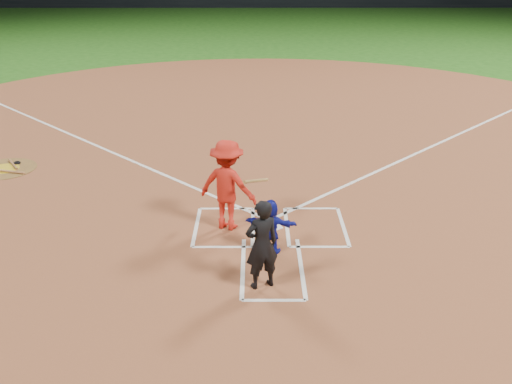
{
  "coord_description": "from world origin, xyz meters",
  "views": [
    {
      "loc": [
        -0.32,
        -11.01,
        5.59
      ],
      "look_at": [
        -0.3,
        -0.4,
        1.0
      ],
      "focal_mm": 40.0,
      "sensor_mm": 36.0,
      "label": 1
    }
  ],
  "objects_px": {
    "umpire": "(262,245)",
    "batter_at_plate": "(228,185)",
    "home_plate": "(270,226)",
    "catcher": "(270,226)",
    "on_deck_circle": "(4,169)"
  },
  "relations": [
    {
      "from": "on_deck_circle",
      "to": "catcher",
      "type": "distance_m",
      "value": 8.48
    },
    {
      "from": "umpire",
      "to": "batter_at_plate",
      "type": "bearing_deg",
      "value": -96.67
    },
    {
      "from": "on_deck_circle",
      "to": "umpire",
      "type": "relative_size",
      "value": 1.02
    },
    {
      "from": "home_plate",
      "to": "umpire",
      "type": "distance_m",
      "value": 2.49
    },
    {
      "from": "home_plate",
      "to": "catcher",
      "type": "bearing_deg",
      "value": 88.62
    },
    {
      "from": "catcher",
      "to": "batter_at_plate",
      "type": "bearing_deg",
      "value": -39.95
    },
    {
      "from": "catcher",
      "to": "batter_at_plate",
      "type": "relative_size",
      "value": 0.57
    },
    {
      "from": "catcher",
      "to": "umpire",
      "type": "distance_m",
      "value": 1.29
    },
    {
      "from": "catcher",
      "to": "umpire",
      "type": "relative_size",
      "value": 0.67
    },
    {
      "from": "on_deck_circle",
      "to": "catcher",
      "type": "relative_size",
      "value": 1.53
    },
    {
      "from": "umpire",
      "to": "catcher",
      "type": "bearing_deg",
      "value": -121.33
    },
    {
      "from": "home_plate",
      "to": "batter_at_plate",
      "type": "bearing_deg",
      "value": 0.81
    },
    {
      "from": "home_plate",
      "to": "catcher",
      "type": "xyz_separation_m",
      "value": [
        -0.03,
        -1.09,
        0.55
      ]
    },
    {
      "from": "home_plate",
      "to": "on_deck_circle",
      "type": "bearing_deg",
      "value": -25.92
    },
    {
      "from": "batter_at_plate",
      "to": "umpire",
      "type": "bearing_deg",
      "value": -73.44
    }
  ]
}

